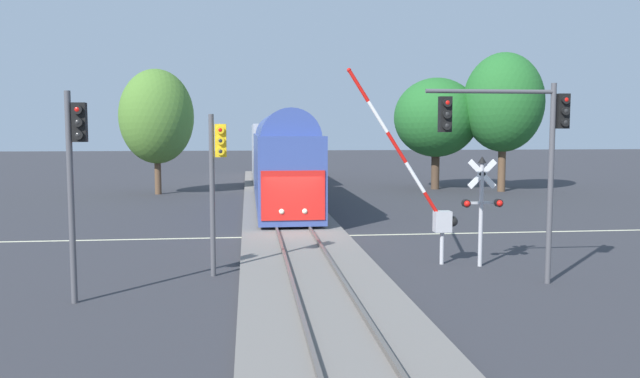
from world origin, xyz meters
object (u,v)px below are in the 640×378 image
traffic_signal_near_left (75,162)px  traffic_signal_median (216,168)px  crossing_signal_mast (482,199)px  maple_right_background (503,103)px  oak_behind_train (157,117)px  traffic_signal_near_right (518,134)px  commuter_train (275,154)px  oak_far_right (436,118)px  crossing_gate_near (431,202)px

traffic_signal_near_left → traffic_signal_median: (3.45, 2.72, -0.34)m
crossing_signal_mast → maple_right_background: size_ratio=0.36×
traffic_signal_median → oak_behind_train: 26.39m
traffic_signal_near_right → oak_behind_train: 31.16m
crossing_signal_mast → traffic_signal_near_right: 3.30m
commuter_train → oak_behind_train: oak_behind_train is taller
maple_right_background → traffic_signal_near_right: bearing=-111.4°
maple_right_background → oak_far_right: maple_right_background is taller
commuter_train → maple_right_background: maple_right_background is taller
oak_far_right → oak_behind_train: bearing=-175.7°
crossing_signal_mast → maple_right_background: maple_right_background is taller
traffic_signal_near_right → traffic_signal_median: (-8.65, 2.07, -1.05)m
traffic_signal_near_left → traffic_signal_near_right: size_ratio=0.94×
crossing_signal_mast → traffic_signal_near_left: traffic_signal_near_left is taller
commuter_train → crossing_signal_mast: commuter_train is taller
traffic_signal_near_right → oak_behind_train: bearing=116.6°
traffic_signal_near_left → crossing_signal_mast: bearing=14.7°
traffic_signal_near_left → oak_behind_train: bearing=93.7°
commuter_train → maple_right_background: size_ratio=3.95×
traffic_signal_near_left → oak_behind_train: size_ratio=0.64×
commuter_train → crossing_signal_mast: (5.69, -25.40, -0.57)m
traffic_signal_median → maple_right_background: size_ratio=0.50×
commuter_train → crossing_gate_near: bearing=-80.6°
traffic_signal_near_left → maple_right_background: maple_right_background is taller
oak_behind_train → oak_far_right: size_ratio=1.04×
crossing_signal_mast → oak_behind_train: size_ratio=0.42×
oak_behind_train → maple_right_background: bearing=-1.8°
commuter_train → crossing_gate_near: (4.12, -24.90, -0.69)m
traffic_signal_near_right → oak_far_right: (6.37, 29.38, 0.99)m
crossing_gate_near → oak_far_right: oak_far_right is taller
commuter_train → crossing_gate_near: 25.25m
traffic_signal_median → maple_right_background: (19.28, 24.99, 3.08)m
oak_behind_train → oak_far_right: bearing=4.3°
crossing_gate_near → maple_right_background: bearing=63.0°
traffic_signal_median → maple_right_background: maple_right_background is taller
oak_behind_train → traffic_signal_median: bearing=-78.4°
traffic_signal_near_left → maple_right_background: size_ratio=0.55×
oak_behind_train → crossing_signal_mast: bearing=-61.3°
commuter_train → crossing_signal_mast: size_ratio=10.83×
traffic_signal_near_right → crossing_gate_near: bearing=119.0°
traffic_signal_near_left → oak_behind_train: oak_behind_train is taller
commuter_train → traffic_signal_near_right: (5.78, -27.90, 1.59)m
crossing_gate_near → traffic_signal_median: size_ratio=1.30×
traffic_signal_near_left → oak_far_right: 35.30m
crossing_signal_mast → traffic_signal_near_left: (-12.01, -3.15, 1.45)m
maple_right_background → crossing_signal_mast: bearing=-113.6°
maple_right_background → oak_behind_train: 24.60m
traffic_signal_near_right → oak_far_right: size_ratio=0.70×
crossing_gate_near → traffic_signal_near_left: bearing=-160.8°
crossing_signal_mast → traffic_signal_near_right: traffic_signal_near_right is taller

